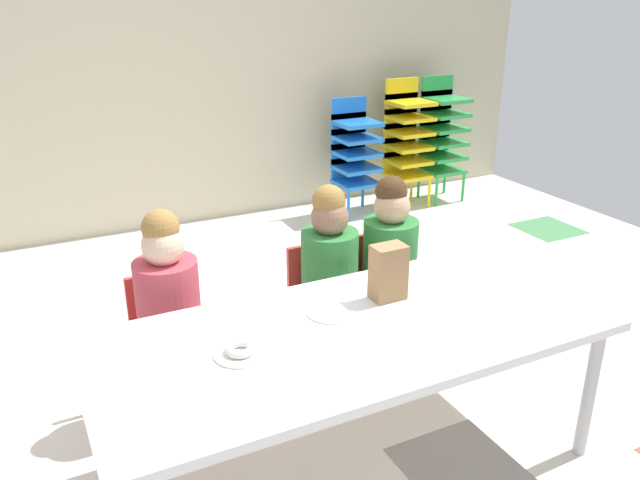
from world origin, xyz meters
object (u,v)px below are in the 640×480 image
Objects in this scene: paper_bag_brown at (388,272)px; donut_powdered_on_plate at (240,349)px; seated_child_middle_seat at (329,263)px; kid_chair_blue_stack at (354,150)px; seated_child_far_right at (389,251)px; paper_plate_near_edge at (240,353)px; paper_plate_center_table at (330,312)px; kid_chair_green_stack at (441,133)px; seated_child_near_camera at (167,296)px; kid_chair_yellow_stack at (406,137)px; craft_table at (353,339)px.

paper_bag_brown reaches higher than donut_powdered_on_plate.
seated_child_middle_seat reaches higher than kid_chair_blue_stack.
paper_plate_near_edge is at bearing -147.27° from seated_child_far_right.
paper_plate_center_table is 0.42m from donut_powdered_on_plate.
kid_chair_green_stack is at bearing 43.48° from paper_plate_near_edge.
kid_chair_blue_stack is 8.92× the size of donut_powdered_on_plate.
donut_powdered_on_plate is (-0.97, -0.63, 0.07)m from seated_child_far_right.
kid_chair_green_stack is 5.78× the size of paper_plate_center_table.
paper_plate_center_table is at bearing -45.79° from seated_child_near_camera.
kid_chair_yellow_stack reaches higher than paper_plate_near_edge.
kid_chair_blue_stack is at bearing -179.98° from kid_chair_yellow_stack.
seated_child_far_right is 2.42m from kid_chair_yellow_stack.
paper_bag_brown is at bearing -123.15° from seated_child_far_right.
seated_child_near_camera is at bearing -141.48° from kid_chair_yellow_stack.
seated_child_near_camera is 1.00× the size of seated_child_middle_seat.
craft_table is at bearing -119.46° from kid_chair_blue_stack.
kid_chair_blue_stack is (1.98, 1.97, -0.04)m from seated_child_near_camera.
seated_child_middle_seat is 2.62m from kid_chair_yellow_stack.
seated_child_far_right is 8.90× the size of donut_powdered_on_plate.
craft_table is 0.68m from seated_child_middle_seat.
kid_chair_green_stack reaches higher than craft_table.
seated_child_far_right is at bearing 49.00° from craft_table.
kid_chair_blue_stack is 0.85m from kid_chair_green_stack.
paper_plate_center_table is (0.40, 0.12, 0.00)m from paper_plate_near_edge.
seated_child_middle_seat is 2.87m from kid_chair_green_stack.
seated_child_middle_seat is 0.52m from paper_bag_brown.
kid_chair_green_stack is (2.32, 2.61, 0.02)m from craft_table.
paper_plate_center_table is (-0.25, -0.50, 0.05)m from seated_child_middle_seat.
kid_chair_green_stack reaches higher than paper_plate_center_table.
seated_child_near_camera reaches higher than kid_chair_blue_stack.
paper_plate_near_edge is at bearing -162.79° from paper_plate_center_table.
seated_child_far_right is 5.10× the size of paper_plate_center_table.
paper_plate_center_table reaches higher than craft_table.
seated_child_middle_seat is at bearing 43.93° from donut_powdered_on_plate.
paper_plate_near_edge is 0.42m from paper_plate_center_table.
seated_child_middle_seat is 8.90× the size of donut_powdered_on_plate.
seated_child_far_right is at bearing 56.85° from paper_bag_brown.
kid_chair_yellow_stack reaches higher than craft_table.
kid_chair_green_stack reaches higher than seated_child_middle_seat.
paper_plate_center_table is (-1.98, -2.47, 0.03)m from kid_chair_yellow_stack.
seated_child_near_camera is at bearing 98.27° from paper_plate_near_edge.
donut_powdered_on_plate is at bearing -162.79° from paper_plate_center_table.
kid_chair_yellow_stack is (1.41, 1.97, 0.02)m from seated_child_far_right.
kid_chair_blue_stack reaches higher than donut_powdered_on_plate.
seated_child_near_camera reaches higher than paper_plate_center_table.
kid_chair_yellow_stack is at bearing 47.45° from paper_plate_near_edge.
paper_plate_near_edge is 1.00× the size of paper_plate_center_table.
seated_child_middle_seat is at bearing -122.24° from kid_chair_blue_stack.
kid_chair_yellow_stack is 3.52m from donut_powdered_on_plate.
seated_child_near_camera is 0.91m from paper_bag_brown.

